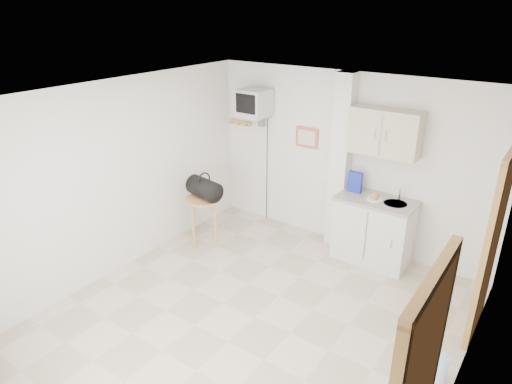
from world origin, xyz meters
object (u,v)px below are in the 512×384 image
Objects in this scene: crt_television at (254,104)px; water_bottle at (442,368)px; duffel_bag at (204,188)px; round_table at (203,206)px.

crt_television reaches higher than water_bottle.
duffel_bag reaches higher than water_bottle.
crt_television reaches higher than round_table.
duffel_bag is at bearing -101.26° from crt_television.
water_bottle is (3.63, -0.77, -0.44)m from round_table.
crt_television is 3.80× the size of duffel_bag.
crt_television is 6.58× the size of water_bottle.
crt_television is 3.02× the size of round_table.
water_bottle is at bearing -1.56° from duffel_bag.
duffel_bag is (0.01, 0.03, 0.27)m from round_table.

